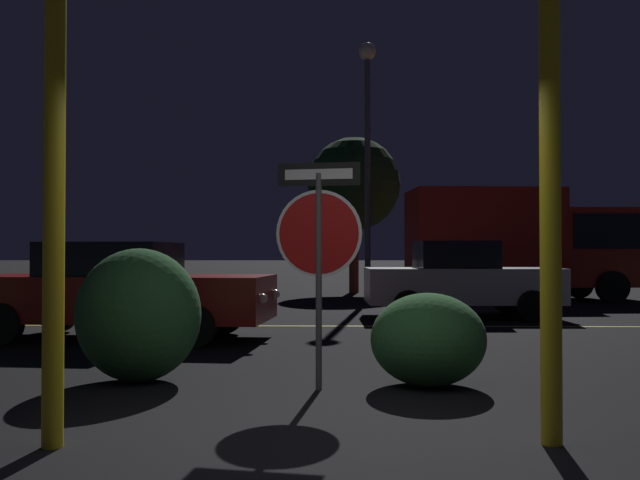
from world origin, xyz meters
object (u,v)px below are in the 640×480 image
object	(u,v)px
delivery_truck	(528,241)
street_lamp	(368,129)
hedge_bush_3	(428,339)
tree_1	(354,184)
yellow_pole_left	(54,210)
hedge_bush_2	(139,315)
stop_sign	(319,233)
passing_car_3	(460,280)
passing_car_2	(119,291)
yellow_pole_right	(550,192)

from	to	relation	value
delivery_truck	street_lamp	bearing A→B (deg)	-88.59
hedge_bush_3	tree_1	world-z (taller)	tree_1
yellow_pole_left	hedge_bush_2	world-z (taller)	yellow_pole_left
yellow_pole_left	delivery_truck	bearing A→B (deg)	64.37
hedge_bush_2	delivery_truck	xyz separation A→B (m)	(7.32, 12.62, 0.97)
delivery_truck	tree_1	distance (m)	6.43
yellow_pole_left	delivery_truck	xyz separation A→B (m)	(7.22, 15.05, 0.05)
stop_sign	yellow_pole_left	bearing A→B (deg)	-120.10
hedge_bush_3	passing_car_3	bearing A→B (deg)	77.93
hedge_bush_3	tree_1	size ratio (longest dim) A/B	0.22
hedge_bush_3	hedge_bush_2	bearing A→B (deg)	176.53
yellow_pole_left	hedge_bush_2	bearing A→B (deg)	92.28
passing_car_2	delivery_truck	bearing A→B (deg)	141.15
passing_car_3	tree_1	world-z (taller)	tree_1
tree_1	passing_car_2	bearing A→B (deg)	-106.72
passing_car_2	passing_car_3	xyz separation A→B (m)	(5.83, 3.88, 0.03)
stop_sign	hedge_bush_2	xyz separation A→B (m)	(-1.84, 0.37, -0.82)
stop_sign	tree_1	size ratio (longest dim) A/B	0.42
stop_sign	hedge_bush_2	size ratio (longest dim) A/B	1.60
yellow_pole_right	hedge_bush_3	world-z (taller)	yellow_pole_right
yellow_pole_right	passing_car_3	distance (m)	9.82
stop_sign	yellow_pole_left	xyz separation A→B (m)	(-1.74, -2.06, 0.09)
hedge_bush_2	hedge_bush_3	bearing A→B (deg)	-3.47
hedge_bush_3	yellow_pole_left	bearing A→B (deg)	-141.26
passing_car_3	yellow_pole_right	bearing A→B (deg)	-7.52
passing_car_2	delivery_truck	world-z (taller)	delivery_truck
hedge_bush_2	hedge_bush_3	world-z (taller)	hedge_bush_2
yellow_pole_left	passing_car_3	world-z (taller)	yellow_pole_left
passing_car_2	delivery_truck	size ratio (longest dim) A/B	0.72
hedge_bush_3	passing_car_2	bearing A→B (deg)	138.48
street_lamp	yellow_pole_left	bearing A→B (deg)	-100.75
hedge_bush_2	delivery_truck	size ratio (longest dim) A/B	0.21
yellow_pole_right	hedge_bush_2	distance (m)	4.29
passing_car_3	delivery_truck	world-z (taller)	delivery_truck
delivery_truck	stop_sign	bearing A→B (deg)	-27.17
yellow_pole_right	hedge_bush_2	xyz separation A→B (m)	(-3.48, 2.29, -1.05)
stop_sign	hedge_bush_3	size ratio (longest dim) A/B	1.92
hedge_bush_3	passing_car_3	xyz separation A→B (m)	(1.63, 7.60, 0.31)
passing_car_2	yellow_pole_left	bearing A→B (deg)	17.75
stop_sign	passing_car_3	bearing A→B (deg)	81.07
hedge_bush_3	street_lamp	bearing A→B (deg)	90.18
delivery_truck	street_lamp	distance (m)	5.41
hedge_bush_2	tree_1	xyz separation A→B (m)	(2.61, 16.52, 2.93)
passing_car_2	delivery_truck	distance (m)	12.55
delivery_truck	street_lamp	size ratio (longest dim) A/B	0.93
yellow_pole_right	delivery_truck	size ratio (longest dim) A/B	0.53
hedge_bush_3	stop_sign	bearing A→B (deg)	-169.57
passing_car_2	passing_car_3	distance (m)	7.00
yellow_pole_left	hedge_bush_3	bearing A→B (deg)	38.74
tree_1	delivery_truck	bearing A→B (deg)	-39.62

